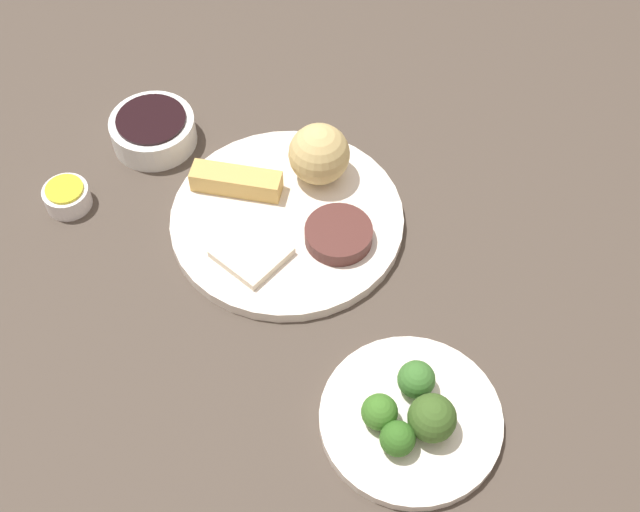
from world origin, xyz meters
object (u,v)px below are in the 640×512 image
object	(u,v)px
soy_sauce_bowl	(153,131)
sauce_ramekin_hot_mustard	(67,197)
main_plate	(287,217)
broccoli_plate	(411,419)

from	to	relation	value
soy_sauce_bowl	sauce_ramekin_hot_mustard	size ratio (longest dim) A/B	1.95
main_plate	broccoli_plate	distance (m)	0.30
soy_sauce_bowl	sauce_ramekin_hot_mustard	xyz separation A→B (m)	(0.04, 0.14, -0.01)
soy_sauce_bowl	sauce_ramekin_hot_mustard	distance (m)	0.15
main_plate	broccoli_plate	world-z (taller)	main_plate
main_plate	soy_sauce_bowl	world-z (taller)	soy_sauce_bowl
broccoli_plate	soy_sauce_bowl	size ratio (longest dim) A/B	1.73
broccoli_plate	sauce_ramekin_hot_mustard	xyz separation A→B (m)	(0.50, -0.09, 0.01)
sauce_ramekin_hot_mustard	broccoli_plate	bearing A→B (deg)	169.73
broccoli_plate	main_plate	bearing A→B (deg)	-37.61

